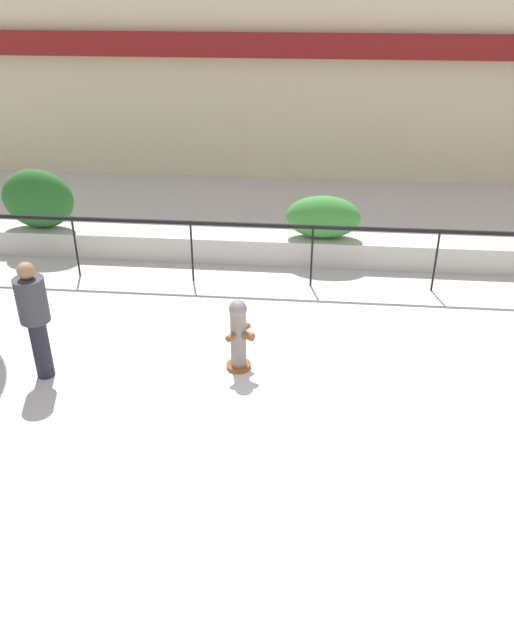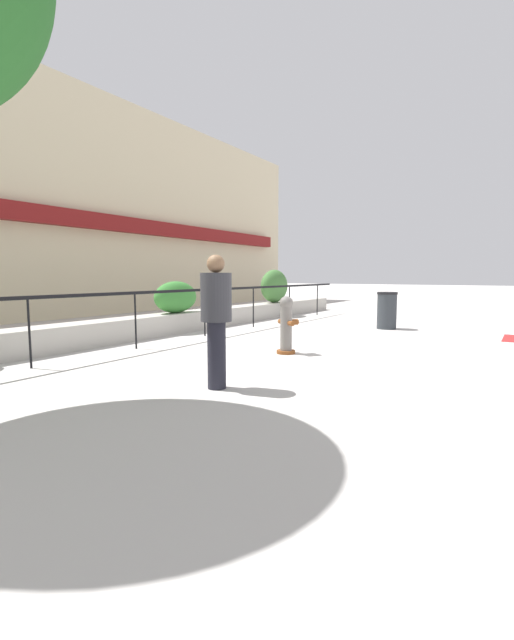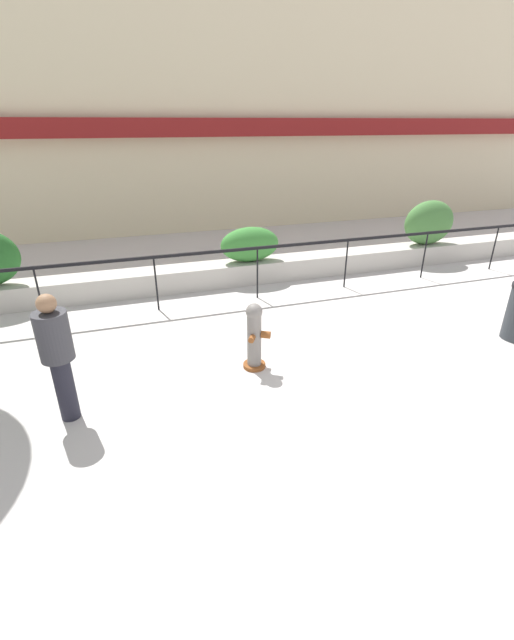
% 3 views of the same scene
% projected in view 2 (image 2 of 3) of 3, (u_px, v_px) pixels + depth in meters
% --- Properties ---
extents(ground_plane, '(120.00, 120.00, 0.00)m').
position_uv_depth(ground_plane, '(415.00, 357.00, 7.72)').
color(ground_plane, '#BCB7B2').
extents(building_facade, '(30.00, 1.36, 8.00)m').
position_uv_depth(building_facade, '(33.00, 197.00, 13.75)').
color(building_facade, beige).
rests_on(building_facade, ground).
extents(planter_wall_low, '(18.00, 0.70, 0.50)m').
position_uv_depth(planter_wall_low, '(172.00, 323.00, 10.92)').
color(planter_wall_low, '#B7B2A8').
rests_on(planter_wall_low, ground).
extents(fence_railing_segment, '(15.00, 0.05, 1.15)m').
position_uv_depth(fence_railing_segment, '(204.00, 294.00, 10.25)').
color(fence_railing_segment, black).
rests_on(fence_railing_segment, ground).
extents(hedge_bush_1, '(1.41, 0.65, 0.81)m').
position_uv_depth(hedge_bush_1, '(176.00, 297.00, 11.00)').
color(hedge_bush_1, '#387F33').
rests_on(hedge_bush_1, planter_wall_low).
extents(hedge_bush_2, '(1.46, 0.70, 1.16)m').
position_uv_depth(hedge_bush_2, '(274.00, 286.00, 15.17)').
color(hedge_bush_2, '#427538').
rests_on(hedge_bush_2, planter_wall_low).
extents(fire_hydrant, '(0.49, 0.48, 1.08)m').
position_uv_depth(fire_hydrant, '(286.00, 324.00, 8.00)').
color(fire_hydrant, brown).
rests_on(fire_hydrant, ground).
extents(pedestrian, '(0.46, 0.46, 1.73)m').
position_uv_depth(pedestrian, '(216.00, 313.00, 5.48)').
color(pedestrian, black).
rests_on(pedestrian, ground).
extents(trash_bin, '(0.55, 0.55, 1.01)m').
position_uv_depth(trash_bin, '(387.00, 310.00, 11.70)').
color(trash_bin, '#2D3338').
rests_on(trash_bin, ground).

